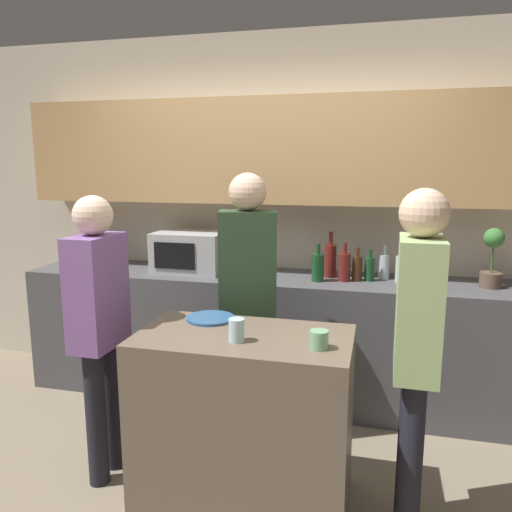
{
  "coord_description": "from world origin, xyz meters",
  "views": [
    {
      "loc": [
        0.79,
        -2.08,
        1.73
      ],
      "look_at": [
        0.16,
        0.44,
        1.25
      ],
      "focal_mm": 35.0,
      "sensor_mm": 36.0,
      "label": 1
    }
  ],
  "objects_px": {
    "microwave": "(190,252)",
    "bottle_5": "(384,266)",
    "toaster": "(96,255)",
    "cup_1": "(319,340)",
    "bottle_6": "(401,269)",
    "person_center": "(248,287)",
    "bottle_2": "(344,266)",
    "bottle_3": "(357,268)",
    "bottle_0": "(318,267)",
    "person_left": "(417,337)",
    "person_right": "(99,316)",
    "plate_on_island": "(210,318)",
    "bottle_4": "(370,269)",
    "cup_0": "(237,330)",
    "bottle_1": "(330,260)",
    "potted_plant": "(492,258)"
  },
  "relations": [
    {
      "from": "potted_plant",
      "to": "microwave",
      "type": "bearing_deg",
      "value": -179.96
    },
    {
      "from": "person_center",
      "to": "bottle_5",
      "type": "bearing_deg",
      "value": -149.76
    },
    {
      "from": "microwave",
      "to": "person_right",
      "type": "xyz_separation_m",
      "value": [
        -0.06,
        -1.2,
        -0.15
      ]
    },
    {
      "from": "bottle_4",
      "to": "bottle_6",
      "type": "distance_m",
      "value": 0.21
    },
    {
      "from": "bottle_0",
      "to": "bottle_4",
      "type": "xyz_separation_m",
      "value": [
        0.35,
        0.1,
        -0.02
      ]
    },
    {
      "from": "bottle_4",
      "to": "cup_1",
      "type": "relative_size",
      "value": 2.62
    },
    {
      "from": "bottle_2",
      "to": "bottle_3",
      "type": "xyz_separation_m",
      "value": [
        0.09,
        0.03,
        -0.01
      ]
    },
    {
      "from": "microwave",
      "to": "bottle_3",
      "type": "distance_m",
      "value": 1.24
    },
    {
      "from": "person_center",
      "to": "bottle_3",
      "type": "bearing_deg",
      "value": -146.59
    },
    {
      "from": "bottle_4",
      "to": "cup_1",
      "type": "bearing_deg",
      "value": -98.21
    },
    {
      "from": "toaster",
      "to": "cup_1",
      "type": "xyz_separation_m",
      "value": [
        1.94,
        -1.32,
        -0.07
      ]
    },
    {
      "from": "toaster",
      "to": "bottle_0",
      "type": "relative_size",
      "value": 0.98
    },
    {
      "from": "plate_on_island",
      "to": "cup_0",
      "type": "bearing_deg",
      "value": -51.41
    },
    {
      "from": "bottle_1",
      "to": "bottle_5",
      "type": "bearing_deg",
      "value": 4.84
    },
    {
      "from": "toaster",
      "to": "bottle_0",
      "type": "xyz_separation_m",
      "value": [
        1.78,
        -0.1,
        0.01
      ]
    },
    {
      "from": "potted_plant",
      "to": "bottle_4",
      "type": "bearing_deg",
      "value": 179.79
    },
    {
      "from": "person_left",
      "to": "plate_on_island",
      "type": "bearing_deg",
      "value": 80.11
    },
    {
      "from": "microwave",
      "to": "potted_plant",
      "type": "height_order",
      "value": "potted_plant"
    },
    {
      "from": "bottle_4",
      "to": "bottle_1",
      "type": "bearing_deg",
      "value": 170.07
    },
    {
      "from": "bottle_5",
      "to": "person_right",
      "type": "xyz_separation_m",
      "value": [
        -1.49,
        -1.28,
        -0.09
      ]
    },
    {
      "from": "potted_plant",
      "to": "person_left",
      "type": "relative_size",
      "value": 0.24
    },
    {
      "from": "microwave",
      "to": "person_right",
      "type": "bearing_deg",
      "value": -92.83
    },
    {
      "from": "plate_on_island",
      "to": "bottle_6",
      "type": "bearing_deg",
      "value": 45.36
    },
    {
      "from": "cup_1",
      "to": "person_left",
      "type": "xyz_separation_m",
      "value": [
        0.43,
        0.08,
        0.02
      ]
    },
    {
      "from": "microwave",
      "to": "bottle_5",
      "type": "relative_size",
      "value": 2.14
    },
    {
      "from": "person_left",
      "to": "person_right",
      "type": "relative_size",
      "value": 1.04
    },
    {
      "from": "bottle_0",
      "to": "person_center",
      "type": "relative_size",
      "value": 0.16
    },
    {
      "from": "toaster",
      "to": "plate_on_island",
      "type": "xyz_separation_m",
      "value": [
        1.32,
        -1.03,
        -0.11
      ]
    },
    {
      "from": "bottle_1",
      "to": "cup_0",
      "type": "xyz_separation_m",
      "value": [
        -0.3,
        -1.37,
        -0.1
      ]
    },
    {
      "from": "person_right",
      "to": "person_left",
      "type": "bearing_deg",
      "value": 90.15
    },
    {
      "from": "potted_plant",
      "to": "bottle_5",
      "type": "height_order",
      "value": "potted_plant"
    },
    {
      "from": "toaster",
      "to": "bottle_1",
      "type": "xyz_separation_m",
      "value": [
        1.85,
        0.05,
        0.04
      ]
    },
    {
      "from": "bottle_4",
      "to": "person_left",
      "type": "bearing_deg",
      "value": -79.13
    },
    {
      "from": "bottle_2",
      "to": "bottle_5",
      "type": "distance_m",
      "value": 0.3
    },
    {
      "from": "potted_plant",
      "to": "cup_1",
      "type": "relative_size",
      "value": 4.61
    },
    {
      "from": "toaster",
      "to": "bottle_4",
      "type": "height_order",
      "value": "bottle_4"
    },
    {
      "from": "cup_0",
      "to": "cup_1",
      "type": "xyz_separation_m",
      "value": [
        0.39,
        0.0,
        -0.01
      ]
    },
    {
      "from": "bottle_3",
      "to": "person_right",
      "type": "distance_m",
      "value": 1.76
    },
    {
      "from": "person_center",
      "to": "toaster",
      "type": "bearing_deg",
      "value": -37.7
    },
    {
      "from": "microwave",
      "to": "person_center",
      "type": "xyz_separation_m",
      "value": [
        0.63,
        -0.66,
        -0.08
      ]
    },
    {
      "from": "bottle_0",
      "to": "bottle_1",
      "type": "bearing_deg",
      "value": 64.79
    },
    {
      "from": "toaster",
      "to": "bottle_4",
      "type": "relative_size",
      "value": 1.16
    },
    {
      "from": "toaster",
      "to": "bottle_3",
      "type": "bearing_deg",
      "value": -0.57
    },
    {
      "from": "bottle_0",
      "to": "person_left",
      "type": "relative_size",
      "value": 0.16
    },
    {
      "from": "bottle_5",
      "to": "cup_0",
      "type": "distance_m",
      "value": 1.56
    },
    {
      "from": "bottle_6",
      "to": "person_center",
      "type": "distance_m",
      "value": 1.13
    },
    {
      "from": "bottle_0",
      "to": "person_right",
      "type": "xyz_separation_m",
      "value": [
        -1.04,
        -1.1,
        -0.1
      ]
    },
    {
      "from": "bottle_2",
      "to": "person_right",
      "type": "xyz_separation_m",
      "value": [
        -1.22,
        -1.15,
        -0.1
      ]
    },
    {
      "from": "cup_1",
      "to": "bottle_0",
      "type": "bearing_deg",
      "value": 97.39
    },
    {
      "from": "bottle_3",
      "to": "person_center",
      "type": "bearing_deg",
      "value": -133.79
    }
  ]
}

